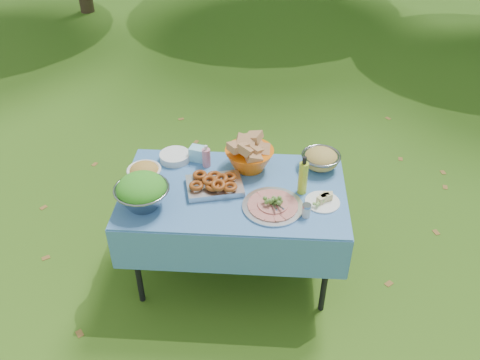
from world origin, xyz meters
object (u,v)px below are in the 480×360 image
at_px(salad_bowl, 142,192).
at_px(bread_bowl, 249,154).
at_px(charcuterie_platter, 273,202).
at_px(picnic_table, 234,232).
at_px(pasta_bowl_steel, 321,159).
at_px(plate_stack, 175,157).
at_px(oil_bottle, 303,175).

xyz_separation_m(salad_bowl, bread_bowl, (0.64, 0.45, -0.00)).
relative_size(salad_bowl, charcuterie_platter, 0.88).
bearing_deg(salad_bowl, bread_bowl, 35.13).
distance_m(picnic_table, pasta_bowl_steel, 0.79).
relative_size(picnic_table, bread_bowl, 4.37).
height_order(picnic_table, salad_bowl, salad_bowl).
bearing_deg(plate_stack, pasta_bowl_steel, -1.36).
xyz_separation_m(plate_stack, charcuterie_platter, (0.70, -0.48, 0.02)).
xyz_separation_m(picnic_table, plate_stack, (-0.44, 0.31, 0.41)).
bearing_deg(bread_bowl, picnic_table, -109.70).
bearing_deg(charcuterie_platter, plate_stack, 145.63).
relative_size(bread_bowl, pasta_bowl_steel, 1.27).
bearing_deg(charcuterie_platter, oil_bottle, 41.36).
distance_m(charcuterie_platter, oil_bottle, 0.26).
distance_m(plate_stack, oil_bottle, 0.94).
height_order(plate_stack, bread_bowl, bread_bowl).
xyz_separation_m(bread_bowl, pasta_bowl_steel, (0.49, 0.04, -0.04)).
xyz_separation_m(picnic_table, oil_bottle, (0.44, 0.00, 0.52)).
relative_size(picnic_table, charcuterie_platter, 3.80).
relative_size(picnic_table, oil_bottle, 5.31).
relative_size(salad_bowl, bread_bowl, 1.02).
bearing_deg(salad_bowl, oil_bottle, 11.30).
bearing_deg(plate_stack, bread_bowl, -6.45).
bearing_deg(charcuterie_platter, pasta_bowl_steel, 54.52).
xyz_separation_m(picnic_table, bread_bowl, (0.09, 0.25, 0.49)).
distance_m(plate_stack, pasta_bowl_steel, 1.02).
relative_size(pasta_bowl_steel, oil_bottle, 0.96).
distance_m(salad_bowl, plate_stack, 0.53).
xyz_separation_m(charcuterie_platter, oil_bottle, (0.19, 0.16, 0.09)).
height_order(plate_stack, pasta_bowl_steel, pasta_bowl_steel).
xyz_separation_m(picnic_table, charcuterie_platter, (0.26, -0.16, 0.42)).
distance_m(salad_bowl, pasta_bowl_steel, 1.23).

